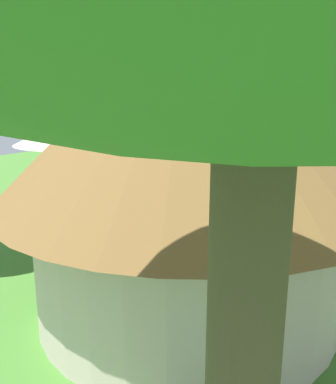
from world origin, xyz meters
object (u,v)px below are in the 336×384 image
Objects in this scene: shade_umbrella at (81,127)px; guest_beside_umbrella at (101,179)px; patio_chair_near_hut at (99,218)px; thatched_hut at (188,152)px; guest_behind_table at (66,208)px; striped_lounge_chair at (236,207)px; patio_dining_table at (85,202)px; patio_chair_west_end at (117,199)px; standing_watcher at (283,188)px; patio_chair_near_lawn at (49,204)px; zebra_nearest_camera at (168,178)px.

shade_umbrella reaches higher than guest_beside_umbrella.
shade_umbrella is 4.15× the size of patio_chair_near_hut.
guest_beside_umbrella is (5.51, -4.29, -1.77)m from thatched_hut.
guest_behind_table is 5.49m from striped_lounge_chair.
patio_dining_table is at bearing 105.41° from guest_behind_table.
patio_chair_west_end is (4.49, -3.87, -2.25)m from thatched_hut.
striped_lounge_chair is at bearing -77.93° from thatched_hut.
standing_watcher is at bearing -12.97° from patio_chair_near_hut.
patio_chair_near_lawn is 5.81m from striped_lounge_chair.
standing_watcher is (-4.64, -2.09, 0.50)m from patio_chair_west_end.
guest_beside_umbrella is at bearing -65.00° from shade_umbrella.
patio_chair_west_end is at bearing 89.64° from guest_behind_table.
patio_chair_west_end is (-0.27, -1.19, -2.33)m from shade_umbrella.
zebra_nearest_camera reaches higher than patio_chair_near_lawn.
guest_beside_umbrella is (0.75, -1.62, -1.84)m from shade_umbrella.
patio_chair_west_end is at bearing -102.54° from shade_umbrella.
shade_umbrella is at bearing 81.78° from standing_watcher.
patio_chair_near_hut reaches higher than striped_lounge_chair.
shade_umbrella is 2.63m from patio_chair_near_lawn.
thatched_hut is 6.21m from standing_watcher.
thatched_hut is 6.94× the size of patio_chair_near_hut.
striped_lounge_chair is at bearing 48.10° from guest_behind_table.
thatched_hut is at bearing 52.58° from patio_chair_near_lawn.
zebra_nearest_camera is at bearing -56.91° from thatched_hut.
standing_watcher is at bearing -147.26° from striped_lounge_chair.
standing_watcher is (-3.97, -4.98, -0.02)m from guest_behind_table.
striped_lounge_chair is at bearing 160.98° from guest_beside_umbrella.
patio_chair_near_hut and patio_chair_west_end have the same top height.
guest_beside_umbrella is 0.75× the size of zebra_nearest_camera.
guest_behind_table is (0.10, 1.06, 0.52)m from patio_chair_near_hut.
shade_umbrella is 4.15× the size of patio_chair_near_lawn.
zebra_nearest_camera is at bearing -104.87° from patio_chair_west_end.
patio_chair_near_lawn is 0.52× the size of guest_behind_table.
patio_chair_near_lawn is at bearing 133.56° from guest_behind_table.
shade_umbrella is at bearing 143.68° from zebra_nearest_camera.
guest_beside_umbrella reaches higher than patio_chair_near_hut.
standing_watcher is (-6.08, -3.61, 0.50)m from patio_chair_near_lawn.
shade_umbrella is 2.19m from patio_dining_table.
shade_umbrella is 2.17× the size of guest_behind_table.
striped_lounge_chair is (-3.52, -3.07, -0.40)m from patio_dining_table.
guest_beside_umbrella is (0.75, -1.62, 0.35)m from patio_dining_table.
guest_beside_umbrella is at bearing -65.00° from patio_dining_table.
guest_behind_table is at bearing -153.57° from patio_chair_near_hut.
standing_watcher is at bearing 158.51° from guest_beside_umbrella.
standing_watcher reaches higher than striped_lounge_chair.
thatched_hut is 6.85m from zebra_nearest_camera.
patio_chair_west_end and patio_chair_near_lawn have the same top height.
guest_behind_table is 1.82× the size of striped_lounge_chair.
standing_watcher is at bearing -146.27° from patio_dining_table.
zebra_nearest_camera is (-0.20, -4.58, -0.03)m from guest_behind_table.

